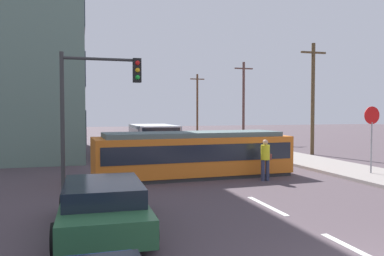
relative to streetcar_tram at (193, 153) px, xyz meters
The scene contains 14 objects.
ground_plane 2.03m from the streetcar_tram, 69.49° to the right, with size 120.00×120.00×0.00m, color #4A3E44.
lane_stripe_1 9.73m from the streetcar_tram, 86.32° to the right, with size 0.16×2.40×0.01m, color silver.
lane_stripe_2 5.78m from the streetcar_tram, 83.74° to the right, with size 0.16×2.40×0.01m, color silver.
lane_stripe_3 6.11m from the streetcar_tram, 84.09° to the left, with size 0.16×2.40×0.01m, color silver.
lane_stripe_4 12.06m from the streetcar_tram, 87.04° to the left, with size 0.16×2.40×0.01m, color silver.
streetcar_tram is the anchor object (origin of this frame).
city_bus 8.58m from the streetcar_tram, 90.87° to the left, with size 2.56×5.05×1.95m.
pedestrian_crossing 3.11m from the streetcar_tram, 35.65° to the right, with size 0.51×0.36×1.67m.
parked_sedan_mid 8.04m from the streetcar_tram, 121.45° to the right, with size 2.13×4.50×1.19m.
stop_sign 7.80m from the streetcar_tram, 15.81° to the right, with size 0.76×0.07×2.88m.
traffic_light_mast 5.31m from the streetcar_tram, 150.85° to the right, with size 2.72×0.33×4.79m.
utility_pole_mid 11.98m from the streetcar_tram, 31.65° to the left, with size 1.80×0.24×7.22m.
utility_pole_far 20.65m from the streetcar_tram, 60.21° to the left, with size 1.80×0.24×7.43m.
utility_pole_distant 31.43m from the streetcar_tram, 72.66° to the left, with size 1.80×0.24×7.41m.
Camera 1 is at (-5.33, -4.37, 2.79)m, focal length 36.46 mm.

